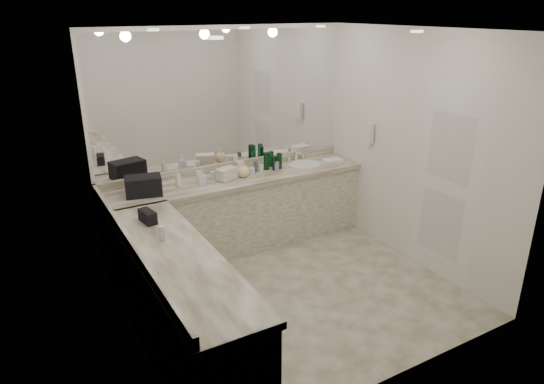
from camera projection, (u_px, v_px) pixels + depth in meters
floor at (290, 290)px, 5.10m from camera, size 3.20×3.20×0.00m
ceiling at (294, 30)px, 4.17m from camera, size 3.20×3.20×0.00m
wall_back at (226, 138)px, 5.85m from camera, size 3.20×0.02×2.60m
wall_left at (123, 204)px, 3.89m from camera, size 0.02×3.00×2.60m
wall_right at (414, 150)px, 5.37m from camera, size 0.02×3.00×2.60m
vanity_back_base at (239, 214)px, 5.92m from camera, size 3.20×0.60×0.84m
vanity_back_top at (238, 179)px, 5.75m from camera, size 3.20×0.64×0.06m
vanity_left_base at (179, 305)px, 4.10m from camera, size 0.60×2.40×0.84m
vanity_left_top at (176, 258)px, 3.94m from camera, size 0.64×2.42×0.06m
backsplash_back at (228, 166)px, 5.96m from camera, size 3.20×0.04×0.10m
backsplash_left at (130, 243)px, 4.02m from camera, size 0.04×3.00×0.10m
mirror_back at (225, 99)px, 5.67m from camera, size 3.12×0.01×1.55m
mirror_left at (118, 147)px, 3.73m from camera, size 0.01×2.92×1.55m
sink at (305, 165)px, 6.19m from camera, size 0.44×0.44×0.03m
faucet at (296, 155)px, 6.33m from camera, size 0.24×0.16×0.14m
wall_phone at (370, 133)px, 5.90m from camera, size 0.06×0.10×0.24m
door at (446, 185)px, 5.05m from camera, size 0.02×0.82×2.10m
black_toiletry_bag at (143, 185)px, 5.15m from camera, size 0.42×0.31×0.22m
black_bag_spill at (148, 217)px, 4.51m from camera, size 0.13×0.23×0.12m
cream_cosmetic_case at (227, 174)px, 5.62m from camera, size 0.27×0.21×0.14m
hand_towel at (333, 161)px, 6.28m from camera, size 0.27×0.21×0.04m
lotion_left at (162, 234)px, 4.17m from camera, size 0.05×0.05×0.12m
soap_bottle_a at (178, 179)px, 5.40m from camera, size 0.09×0.09×0.18m
soap_bottle_b at (202, 177)px, 5.47m from camera, size 0.09×0.09×0.17m
soap_bottle_c at (243, 169)px, 5.71m from camera, size 0.17×0.17×0.19m
green_bottle_0 at (279, 161)px, 6.02m from camera, size 0.07×0.07×0.19m
green_bottle_1 at (275, 163)px, 5.95m from camera, size 0.06×0.06×0.18m
green_bottle_2 at (271, 159)px, 6.09m from camera, size 0.06×0.06×0.20m
green_bottle_3 at (266, 161)px, 5.98m from camera, size 0.07×0.07×0.21m
amenity_bottle_0 at (239, 167)px, 5.87m from camera, size 0.07×0.07×0.14m
amenity_bottle_1 at (261, 168)px, 5.95m from camera, size 0.06×0.06×0.08m
amenity_bottle_2 at (213, 176)px, 5.63m from camera, size 0.05×0.05×0.10m
amenity_bottle_3 at (255, 168)px, 5.92m from camera, size 0.05×0.05×0.08m
amenity_bottle_4 at (256, 166)px, 5.91m from camera, size 0.05×0.05×0.13m
amenity_bottle_5 at (252, 171)px, 5.82m from camera, size 0.06×0.06×0.08m
amenity_bottle_6 at (199, 175)px, 5.64m from camera, size 0.07×0.07×0.10m
amenity_bottle_7 at (131, 193)px, 5.08m from camera, size 0.06×0.06×0.12m
amenity_bottle_8 at (277, 166)px, 5.94m from camera, size 0.05×0.05×0.11m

